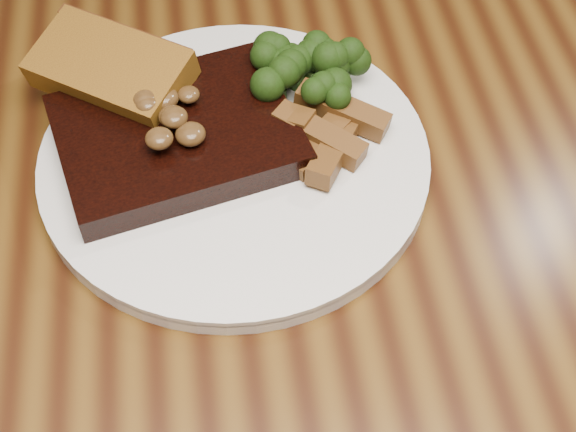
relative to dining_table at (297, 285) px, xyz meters
name	(u,v)px	position (x,y,z in m)	size (l,w,h in m)	color
dining_table	(297,285)	(0.00, 0.00, 0.00)	(1.60, 0.90, 0.75)	#533510
chair_far	(221,32)	(-0.03, 0.59, -0.21)	(0.50, 0.50, 0.82)	black
plate	(235,161)	(-0.04, 0.06, 0.10)	(0.30, 0.30, 0.01)	white
steak	(177,137)	(-0.08, 0.07, 0.12)	(0.18, 0.14, 0.03)	black
steak_bone	(182,202)	(-0.08, 0.01, 0.11)	(0.15, 0.01, 0.02)	#B7AD8E
mushroom_pile	(171,110)	(-0.09, 0.07, 0.15)	(0.06, 0.06, 0.03)	#55391A
garlic_bread	(115,88)	(-0.13, 0.13, 0.12)	(0.12, 0.07, 0.03)	#895D18
potato_wedges	(305,127)	(0.02, 0.07, 0.12)	(0.10, 0.10, 0.02)	brown
broccoli_cluster	(316,72)	(0.03, 0.12, 0.12)	(0.08, 0.08, 0.04)	#16330B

